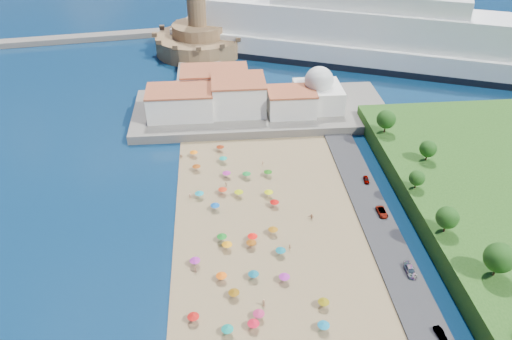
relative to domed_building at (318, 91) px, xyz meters
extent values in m
plane|color=#071938|center=(-30.00, -71.00, -8.97)|extent=(700.00, 700.00, 0.00)
cube|color=#59544C|center=(-20.00, 2.00, -7.47)|extent=(90.00, 36.00, 3.00)
cube|color=#59544C|center=(-42.00, 37.00, -7.77)|extent=(18.00, 70.00, 2.40)
cube|color=silver|center=(-48.00, -2.00, -1.47)|extent=(22.00, 14.00, 9.00)
cube|color=silver|center=(-28.00, 0.00, -0.47)|extent=(18.00, 16.00, 11.00)
cube|color=silver|center=(-10.00, -4.00, -1.97)|extent=(16.00, 12.00, 8.00)
cube|color=silver|center=(-36.00, 12.00, -0.97)|extent=(24.00, 14.00, 10.00)
cube|color=silver|center=(0.00, 0.00, -1.97)|extent=(16.00, 16.00, 8.00)
sphere|color=silver|center=(0.00, 0.00, 4.03)|extent=(10.00, 10.00, 10.00)
cylinder|color=silver|center=(0.00, 0.00, 7.83)|extent=(1.20, 1.20, 1.60)
cylinder|color=olive|center=(-42.00, 67.00, -4.97)|extent=(40.00, 40.00, 8.00)
cylinder|color=olive|center=(-42.00, 67.00, 1.53)|extent=(24.00, 24.00, 5.00)
cylinder|color=olive|center=(-42.00, 67.00, 11.03)|extent=(9.00, 9.00, 14.00)
cube|color=black|center=(29.10, 47.82, -7.58)|extent=(169.82, 90.24, 2.79)
cube|color=white|center=(29.10, 47.82, -3.81)|extent=(168.74, 89.48, 10.33)
cube|color=white|center=(29.10, 47.82, 8.25)|extent=(135.17, 72.01, 13.78)
cylinder|color=gray|center=(-35.91, -92.90, -7.72)|extent=(0.07, 0.07, 2.00)
cone|color=#0E816E|center=(-35.91, -92.90, -6.82)|extent=(2.50, 2.50, 0.60)
cylinder|color=gray|center=(-37.47, -52.67, -7.72)|extent=(0.07, 0.07, 2.00)
cone|color=#0D52AB|center=(-37.47, -52.67, -6.82)|extent=(2.50, 2.50, 0.60)
cylinder|color=gray|center=(-41.68, -46.89, -7.72)|extent=(0.07, 0.07, 2.00)
cone|color=teal|center=(-41.68, -46.89, -6.82)|extent=(2.50, 2.50, 0.60)
cylinder|color=gray|center=(-15.50, -87.77, -7.72)|extent=(0.07, 0.07, 2.00)
cone|color=#7F6D0B|center=(-15.50, -87.77, -6.82)|extent=(2.50, 2.50, 0.60)
cylinder|color=gray|center=(-29.12, -68.06, -7.72)|extent=(0.07, 0.07, 2.00)
cone|color=#88430C|center=(-29.12, -68.06, -6.82)|extent=(2.50, 2.50, 0.60)
cylinder|color=gray|center=(-36.10, -65.23, -7.72)|extent=(0.07, 0.07, 2.00)
cone|color=#157A1E|center=(-36.10, -65.23, -6.82)|extent=(2.50, 2.50, 0.60)
cylinder|color=gray|center=(-29.47, -78.45, -7.72)|extent=(0.07, 0.07, 2.00)
cone|color=#0D5F77|center=(-29.47, -78.45, -6.82)|extent=(2.50, 2.50, 0.60)
cylinder|color=gray|center=(-22.71, -79.88, -7.72)|extent=(0.07, 0.07, 2.00)
cone|color=#A7239B|center=(-22.71, -79.88, -6.82)|extent=(2.50, 2.50, 0.60)
cylinder|color=gray|center=(-43.52, -25.25, -7.72)|extent=(0.07, 0.07, 2.00)
cone|color=orange|center=(-43.52, -25.25, -6.82)|extent=(2.50, 2.50, 0.60)
cylinder|color=gray|center=(-30.87, -47.27, -7.72)|extent=(0.07, 0.07, 2.00)
cone|color=#B8C70A|center=(-30.87, -47.27, -6.82)|extent=(2.50, 2.50, 0.60)
cylinder|color=gray|center=(-34.12, -83.50, -7.72)|extent=(0.07, 0.07, 2.00)
cone|color=#7C500B|center=(-34.12, -83.50, -6.82)|extent=(2.50, 2.50, 0.60)
cylinder|color=gray|center=(-42.54, -72.95, -7.72)|extent=(0.07, 0.07, 2.00)
cone|color=#9D2191|center=(-42.54, -72.95, -6.82)|extent=(2.50, 2.50, 0.60)
cylinder|color=gray|center=(-36.63, -78.34, -7.72)|extent=(0.07, 0.07, 2.00)
cone|color=#F65D0A|center=(-36.63, -78.34, -6.82)|extent=(2.50, 2.50, 0.60)
cylinder|color=gray|center=(-21.63, -52.68, -7.72)|extent=(0.07, 0.07, 2.00)
cone|color=red|center=(-21.63, -52.68, -6.82)|extent=(2.50, 2.50, 0.60)
cylinder|color=gray|center=(-21.79, -38.11, -7.72)|extent=(0.07, 0.07, 2.00)
cone|color=#1E6712|center=(-21.79, -38.11, -6.82)|extent=(2.50, 2.50, 0.60)
cylinder|color=gray|center=(-35.27, -45.69, -7.72)|extent=(0.07, 0.07, 2.00)
cone|color=red|center=(-35.27, -45.69, -6.82)|extent=(2.50, 2.50, 0.60)
cylinder|color=gray|center=(-42.70, -89.19, -7.72)|extent=(0.07, 0.07, 2.00)
cone|color=red|center=(-42.70, -89.19, -6.82)|extent=(2.50, 2.50, 0.60)
cylinder|color=gray|center=(-30.66, -92.01, -7.72)|extent=(0.07, 0.07, 2.00)
cone|color=red|center=(-30.66, -92.01, -6.82)|extent=(2.50, 2.50, 0.60)
cylinder|color=gray|center=(-29.35, -89.63, -7.72)|extent=(0.07, 0.07, 2.00)
cone|color=#AE2552|center=(-29.35, -89.63, -6.82)|extent=(2.50, 2.50, 0.60)
cylinder|color=gray|center=(-33.82, -37.61, -7.72)|extent=(0.07, 0.07, 2.00)
cone|color=#AF2589|center=(-33.82, -37.61, -6.82)|extent=(2.50, 2.50, 0.60)
cylinder|color=gray|center=(-28.63, -65.81, -7.72)|extent=(0.07, 0.07, 2.00)
cone|color=#FF120B|center=(-28.63, -65.81, -6.82)|extent=(2.50, 2.50, 0.60)
cylinder|color=gray|center=(-34.95, -68.20, -7.72)|extent=(0.07, 0.07, 2.00)
cone|color=orange|center=(-34.95, -68.20, -6.82)|extent=(2.50, 2.50, 0.60)
cylinder|color=gray|center=(-22.44, -71.38, -7.72)|extent=(0.07, 0.07, 2.00)
cone|color=#0D6C7D|center=(-22.44, -71.38, -6.82)|extent=(2.50, 2.50, 0.60)
cylinder|color=gray|center=(-28.06, -38.49, -7.72)|extent=(0.07, 0.07, 2.00)
cone|color=#16802F|center=(-28.06, -38.49, -6.82)|extent=(2.50, 2.50, 0.60)
cylinder|color=gray|center=(-35.25, -22.76, -7.72)|extent=(0.07, 0.07, 2.00)
cone|color=maroon|center=(-35.25, -22.76, -6.82)|extent=(2.50, 2.50, 0.60)
cylinder|color=gray|center=(-22.67, -48.04, -7.72)|extent=(0.07, 0.07, 2.00)
cone|color=#CDD60B|center=(-22.67, -48.04, -6.82)|extent=(2.50, 2.50, 0.60)
cylinder|color=gray|center=(-23.33, -63.74, -7.72)|extent=(0.07, 0.07, 2.00)
cone|color=#9C5F0E|center=(-23.33, -63.74, -6.82)|extent=(2.50, 2.50, 0.60)
cylinder|color=gray|center=(-34.53, -29.55, -7.72)|extent=(0.07, 0.07, 2.00)
cone|color=#10987D|center=(-34.53, -29.55, -6.82)|extent=(2.50, 2.50, 0.60)
cylinder|color=gray|center=(-42.59, -33.27, -7.72)|extent=(0.07, 0.07, 2.00)
cone|color=#98400D|center=(-42.59, -33.27, -6.82)|extent=(2.50, 2.50, 0.60)
cylinder|color=gray|center=(-16.72, -93.68, -7.72)|extent=(0.07, 0.07, 2.00)
cone|color=#107199|center=(-16.72, -93.68, -6.82)|extent=(2.50, 2.50, 0.60)
imported|color=tan|center=(-42.52, -75.24, -7.89)|extent=(0.99, 0.91, 1.66)
imported|color=tan|center=(-19.93, -69.45, -7.88)|extent=(0.73, 0.61, 1.69)
imported|color=tan|center=(-22.66, -32.07, -7.90)|extent=(1.22, 1.13, 1.65)
imported|color=tan|center=(-47.39, -26.39, -7.81)|extent=(1.10, 0.50, 1.84)
imported|color=tan|center=(-27.96, -86.29, -7.78)|extent=(0.97, 1.09, 1.88)
imported|color=tan|center=(-44.24, -47.06, -7.84)|extent=(1.31, 1.03, 1.78)
imported|color=tan|center=(-12.66, -58.78, -7.83)|extent=(1.74, 1.02, 1.79)
imported|color=tan|center=(-34.28, -42.19, -7.90)|extent=(0.68, 0.84, 1.64)
imported|color=gray|center=(6.00, -97.30, -7.68)|extent=(1.76, 3.75, 1.19)
imported|color=gray|center=(6.00, -43.75, -7.67)|extent=(1.82, 3.67, 1.20)
imported|color=gray|center=(6.00, -80.04, -7.56)|extent=(2.01, 4.92, 1.43)
imported|color=gray|center=(6.00, -58.73, -7.60)|extent=(2.32, 4.88, 1.35)
cylinder|color=#382314|center=(20.59, -87.33, -1.20)|extent=(0.50, 0.50, 3.54)
sphere|color=#14380F|center=(20.59, -87.33, 1.98)|extent=(6.37, 6.37, 6.37)
cylinder|color=#382314|center=(15.86, -72.76, -1.50)|extent=(0.50, 0.50, 2.95)
sphere|color=#14380F|center=(15.86, -72.76, 1.16)|extent=(5.31, 5.31, 5.31)
cylinder|color=#382314|center=(15.24, -55.29, -1.83)|extent=(0.50, 0.50, 2.29)
sphere|color=#14380F|center=(15.24, -55.29, 0.24)|extent=(4.13, 4.13, 4.13)
cylinder|color=#382314|center=(23.18, -42.24, -1.62)|extent=(0.50, 0.50, 2.71)
sphere|color=#14380F|center=(23.18, -42.24, 0.82)|extent=(4.88, 4.88, 4.88)
cylinder|color=#382314|center=(16.25, -25.33, -1.33)|extent=(0.50, 0.50, 3.29)
sphere|color=#14380F|center=(16.25, -25.33, 1.64)|extent=(5.93, 5.93, 5.93)
camera|label=1|loc=(-36.04, -157.78, 73.83)|focal=35.00mm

